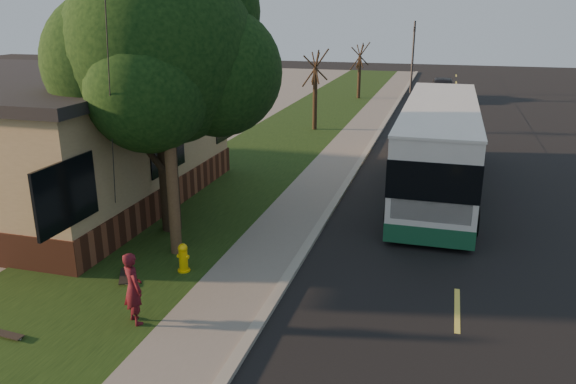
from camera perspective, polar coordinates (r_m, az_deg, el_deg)
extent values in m
plane|color=black|center=(13.60, -0.47, -9.61)|extent=(120.00, 120.00, 0.00)
cube|color=black|center=(22.47, 16.76, 0.95)|extent=(8.00, 80.00, 0.01)
cube|color=gray|center=(22.70, 6.66, 1.93)|extent=(0.25, 80.00, 0.12)
cube|color=slate|center=(22.88, 4.18, 2.08)|extent=(2.00, 80.00, 0.08)
cube|color=black|center=(23.81, -4.09, 2.71)|extent=(5.00, 80.00, 0.07)
cube|color=slate|center=(28.72, -23.25, 3.91)|extent=(15.00, 80.00, 0.04)
cylinder|color=yellow|center=(14.33, -10.58, -6.90)|extent=(0.22, 0.22, 0.55)
sphere|color=yellow|center=(14.19, -10.66, -5.64)|extent=(0.24, 0.24, 0.24)
cylinder|color=yellow|center=(14.28, -10.60, -6.44)|extent=(0.30, 0.10, 0.10)
cylinder|color=yellow|center=(14.28, -10.60, -6.44)|extent=(0.10, 0.18, 0.10)
cylinder|color=yellow|center=(14.44, -10.52, -7.82)|extent=(0.32, 0.32, 0.04)
cylinder|color=#473321|center=(14.34, -12.33, 10.66)|extent=(0.30, 0.30, 9.00)
cylinder|color=#2D2D30|center=(13.98, -17.51, 6.86)|extent=(2.52, 3.21, 7.60)
cylinder|color=black|center=(16.54, -12.11, 2.77)|extent=(0.56, 0.56, 4.00)
sphere|color=black|center=(16.02, -12.87, 13.88)|extent=(5.20, 5.20, 5.20)
sphere|color=black|center=(16.00, -7.17, 12.01)|extent=(3.60, 3.60, 3.60)
sphere|color=black|center=(16.31, -17.28, 12.53)|extent=(3.80, 3.80, 3.80)
sphere|color=black|center=(14.83, -13.99, 9.99)|extent=(3.20, 3.20, 3.20)
sphere|color=black|center=(17.52, -12.52, 15.53)|extent=(3.40, 3.40, 3.40)
sphere|color=black|center=(16.67, -8.22, 17.72)|extent=(3.00, 3.00, 3.00)
cylinder|color=black|center=(30.70, 2.76, 9.42)|extent=(0.24, 0.24, 3.30)
cylinder|color=black|center=(30.50, 2.80, 12.49)|extent=(1.38, 0.57, 2.01)
cylinder|color=black|center=(30.50, 2.80, 12.49)|extent=(0.74, 1.21, 1.58)
cylinder|color=black|center=(30.50, 2.80, 12.49)|extent=(0.65, 1.05, 1.95)
cylinder|color=black|center=(30.50, 2.80, 12.49)|extent=(1.28, 0.53, 1.33)
cylinder|color=black|center=(30.50, 2.80, 12.49)|extent=(0.75, 1.21, 1.70)
cylinder|color=black|center=(42.32, 7.24, 11.49)|extent=(0.24, 0.24, 3.03)
cylinder|color=black|center=(42.17, 7.32, 13.53)|extent=(1.38, 0.57, 2.01)
cylinder|color=black|center=(42.17, 7.32, 13.53)|extent=(0.74, 1.21, 1.58)
cylinder|color=black|center=(42.17, 7.32, 13.53)|extent=(0.65, 1.05, 1.95)
cylinder|color=black|center=(42.17, 7.32, 13.53)|extent=(1.28, 0.53, 1.33)
cylinder|color=black|center=(42.17, 7.32, 13.53)|extent=(0.75, 1.21, 1.70)
cylinder|color=#2D2D30|center=(45.79, 12.55, 13.17)|extent=(0.16, 0.16, 5.50)
imported|color=black|center=(45.69, 12.70, 15.35)|extent=(0.18, 0.22, 1.10)
cube|color=silver|center=(20.92, 15.06, 4.95)|extent=(2.43, 11.66, 2.62)
cube|color=#175234|center=(21.25, 14.76, 1.38)|extent=(2.45, 11.68, 0.53)
cube|color=black|center=(20.88, 15.10, 5.47)|extent=(2.47, 11.70, 1.07)
cube|color=black|center=(15.35, 14.43, -0.22)|extent=(2.13, 0.06, 1.55)
cube|color=yellow|center=(15.02, 14.82, 4.55)|extent=(1.55, 0.06, 0.34)
cube|color=#FFF2CC|center=(15.74, 11.46, -3.87)|extent=(0.24, 0.04, 0.15)
cube|color=#FFF2CC|center=(15.73, 16.76, -4.33)|extent=(0.24, 0.04, 0.15)
cube|color=silver|center=(20.67, 15.36, 8.55)|extent=(2.48, 11.71, 0.08)
cylinder|color=black|center=(17.24, 10.28, -2.15)|extent=(0.27, 0.89, 0.89)
cylinder|color=black|center=(17.21, 18.34, -2.84)|extent=(0.27, 0.89, 0.89)
cylinder|color=black|center=(20.37, 11.27, 0.95)|extent=(0.27, 0.89, 0.89)
cylinder|color=black|center=(20.34, 18.09, 0.37)|extent=(0.27, 0.89, 0.89)
cylinder|color=black|center=(25.42, 12.34, 4.28)|extent=(0.27, 0.89, 0.89)
cylinder|color=black|center=(25.41, 17.81, 3.82)|extent=(0.27, 0.89, 0.89)
imported|color=#460E17|center=(12.13, -15.47, -9.39)|extent=(0.69, 0.64, 1.58)
cube|color=black|center=(14.37, -16.28, -8.17)|extent=(0.62, 0.89, 0.02)
cylinder|color=silver|center=(14.11, -16.34, -8.89)|extent=(0.20, 0.14, 0.06)
cylinder|color=silver|center=(14.67, -16.19, -7.80)|extent=(0.20, 0.14, 0.06)
cube|color=black|center=(12.87, -26.70, -12.78)|extent=(0.78, 0.25, 0.02)
cylinder|color=silver|center=(12.71, -25.83, -13.25)|extent=(0.06, 0.18, 0.05)
cube|color=black|center=(22.34, -20.06, 2.41)|extent=(1.71, 1.42, 1.34)
cube|color=black|center=(22.17, -20.26, 4.19)|extent=(1.77, 1.48, 0.09)
imported|color=black|center=(43.25, 15.43, 10.11)|extent=(2.11, 4.87, 1.64)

